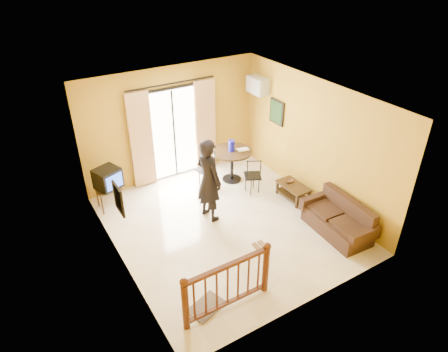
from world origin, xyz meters
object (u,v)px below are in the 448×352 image
dining_table (232,157)px  coffee_table (293,189)px  standing_person (209,180)px  television (108,178)px  sofa (339,221)px

dining_table → coffee_table: 1.69m
dining_table → coffee_table: dining_table is taller
dining_table → standing_person: standing_person is taller
television → coffee_table: 4.18m
coffee_table → standing_person: (-2.01, 0.39, 0.69)m
dining_table → sofa: bearing=-75.3°
dining_table → sofa: size_ratio=0.62×
television → sofa: bearing=-62.2°
television → sofa: size_ratio=0.40×
dining_table → coffee_table: size_ratio=1.22×
coffee_table → sofa: bearing=-90.1°
coffee_table → sofa: size_ratio=0.51×
television → standing_person: (1.71, -1.45, 0.17)m
dining_table → standing_person: size_ratio=0.53×
sofa → standing_person: (-2.01, 1.84, 0.65)m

